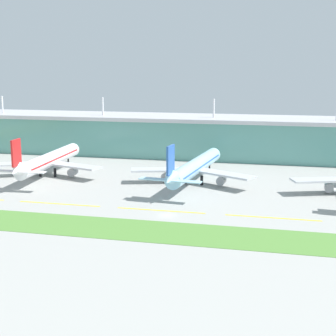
% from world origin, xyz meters
% --- Properties ---
extents(ground_plane, '(600.00, 600.00, 0.00)m').
position_xyz_m(ground_plane, '(0.00, 0.00, 0.00)').
color(ground_plane, '#9E9E99').
extents(terminal_building, '(288.00, 34.00, 29.05)m').
position_xyz_m(terminal_building, '(-0.00, 103.13, 10.23)').
color(terminal_building, '#5B9E93').
rests_on(terminal_building, ground).
extents(airliner_near_middle, '(48.72, 64.20, 18.90)m').
position_xyz_m(airliner_near_middle, '(-59.84, 43.73, 6.45)').
color(airliner_near_middle, white).
rests_on(airliner_near_middle, ground).
extents(airliner_center, '(48.54, 66.80, 18.90)m').
position_xyz_m(airliner_center, '(0.67, 43.57, 6.45)').
color(airliner_center, '#9ED1EA').
rests_on(airliner_center, ground).
extents(taxiway_stripe_mid_west, '(28.00, 0.70, 0.04)m').
position_xyz_m(taxiway_stripe_mid_west, '(-37.00, 4.68, 0.02)').
color(taxiway_stripe_mid_west, yellow).
rests_on(taxiway_stripe_mid_west, ground).
extents(taxiway_stripe_centre, '(28.00, 0.70, 0.04)m').
position_xyz_m(taxiway_stripe_centre, '(-3.00, 4.68, 0.02)').
color(taxiway_stripe_centre, yellow).
rests_on(taxiway_stripe_centre, ground).
extents(taxiway_stripe_mid_east, '(28.00, 0.70, 0.04)m').
position_xyz_m(taxiway_stripe_mid_east, '(31.00, 4.68, 0.02)').
color(taxiway_stripe_mid_east, yellow).
rests_on(taxiway_stripe_mid_east, ground).
extents(grass_verge, '(300.00, 18.00, 0.10)m').
position_xyz_m(grass_verge, '(0.00, -15.33, 0.05)').
color(grass_verge, '#518438').
rests_on(grass_verge, ground).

